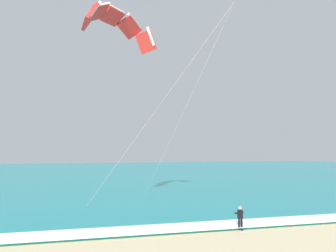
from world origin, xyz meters
name	(u,v)px	position (x,y,z in m)	size (l,w,h in m)	color
sea	(124,172)	(0.00, 72.75, 0.10)	(200.00, 120.00, 0.20)	teal
surf_foam	(222,225)	(0.00, 13.75, 0.22)	(200.00, 2.56, 0.04)	white
surfboard	(240,230)	(0.91, 12.58, 0.03)	(0.51, 1.42, 0.09)	white
kitesurfer	(240,217)	(0.91, 12.60, 0.94)	(0.55, 0.53, 1.69)	black
kite_primary	(117,23)	(-7.01, 21.44, 17.67)	(11.22, 11.45, 17.94)	red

